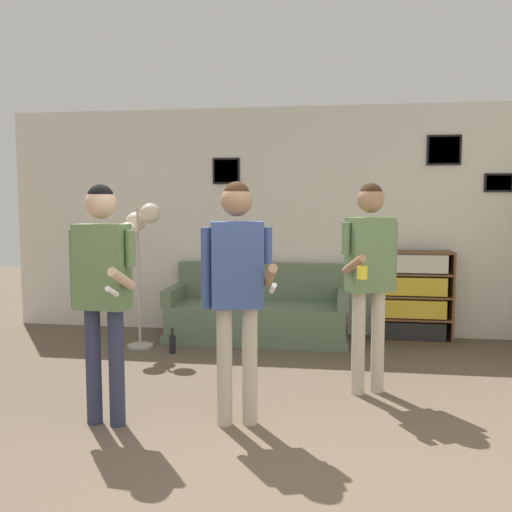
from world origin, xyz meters
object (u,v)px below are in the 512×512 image
at_px(couch, 258,315).
at_px(floor_lamp, 138,233).
at_px(person_player_foreground_center, 237,276).
at_px(bookshelf, 413,296).
at_px(bottle_on_floor, 172,343).
at_px(person_player_foreground_left, 102,278).
at_px(person_watcher_holding_cup, 370,264).

height_order(couch, floor_lamp, floor_lamp).
xyz_separation_m(couch, person_player_foreground_center, (0.22, -2.52, 0.79)).
xyz_separation_m(couch, floor_lamp, (-1.22, -0.56, 0.96)).
distance_m(couch, bookshelf, 1.79).
relative_size(bookshelf, bottle_on_floor, 3.88).
bearing_deg(person_player_foreground_left, bottle_on_floor, 92.58).
xyz_separation_m(bookshelf, person_player_foreground_left, (-2.48, -2.85, 0.54)).
height_order(couch, bookshelf, bookshelf).
bearing_deg(person_player_foreground_left, bookshelf, 49.05).
distance_m(floor_lamp, bottle_on_floor, 1.23).
relative_size(couch, person_player_foreground_left, 1.20).
bearing_deg(floor_lamp, person_player_foreground_center, -53.73).
bearing_deg(person_player_foreground_center, person_player_foreground_left, -171.62).
bearing_deg(person_watcher_holding_cup, person_player_foreground_center, -139.04).
relative_size(couch, person_player_foreground_center, 1.19).
xyz_separation_m(floor_lamp, bottle_on_floor, (0.42, -0.18, -1.14)).
relative_size(floor_lamp, person_player_foreground_left, 0.92).
height_order(floor_lamp, bottle_on_floor, floor_lamp).
relative_size(person_player_foreground_center, bottle_on_floor, 6.54).
bearing_deg(person_watcher_holding_cup, couch, 124.76).
distance_m(person_player_foreground_center, person_watcher_holding_cup, 1.26).
height_order(person_watcher_holding_cup, bottle_on_floor, person_watcher_holding_cup).
bearing_deg(bookshelf, bottle_on_floor, -159.92).
bearing_deg(bottle_on_floor, person_player_foreground_center, -60.22).
xyz_separation_m(couch, person_player_foreground_left, (-0.71, -2.66, 0.77)).
height_order(bookshelf, person_player_foreground_left, person_player_foreground_left).
bearing_deg(couch, person_player_foreground_center, -85.02).
distance_m(bookshelf, floor_lamp, 3.16).
bearing_deg(bookshelf, person_player_foreground_left, -130.95).
relative_size(couch, bookshelf, 2.00).
height_order(couch, person_player_foreground_center, person_player_foreground_center).
relative_size(person_player_foreground_center, person_watcher_holding_cup, 0.99).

